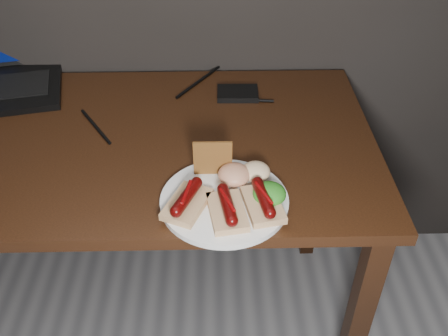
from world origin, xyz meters
TOP-DOWN VIEW (x-y plane):
  - desk at (0.00, 1.38)m, footprint 1.40×0.70m
  - hard_drive at (0.37, 1.58)m, footprint 0.12×0.08m
  - desk_cables at (0.03, 1.52)m, footprint 0.93×0.41m
  - plate at (0.32, 1.13)m, footprint 0.32×0.32m
  - bread_sausage_left at (0.24, 1.11)m, footprint 0.11×0.13m
  - bread_sausage_center at (0.32, 1.09)m, footprint 0.09×0.12m
  - bread_sausage_right at (0.40, 1.10)m, footprint 0.09×0.13m
  - crispbread at (0.30, 1.22)m, footprint 0.08×0.01m
  - salad_greens at (0.41, 1.13)m, footprint 0.07×0.07m
  - salsa_mound at (0.34, 1.19)m, footprint 0.07×0.07m
  - coleslaw_mound at (0.39, 1.20)m, footprint 0.06×0.06m

SIDE VIEW (x-z plane):
  - desk at x=0.00m, z-range 0.29..1.04m
  - desk_cables at x=0.03m, z-range 0.75..0.76m
  - plate at x=0.32m, z-range 0.75..0.76m
  - hard_drive at x=0.37m, z-range 0.75..0.77m
  - bread_sausage_left at x=0.24m, z-range 0.76..0.80m
  - bread_sausage_center at x=0.32m, z-range 0.76..0.80m
  - bread_sausage_right at x=0.40m, z-range 0.76..0.80m
  - coleslaw_mound at x=0.39m, z-range 0.76..0.80m
  - salad_greens at x=0.41m, z-range 0.76..0.80m
  - salsa_mound at x=0.34m, z-range 0.76..0.80m
  - crispbread at x=0.30m, z-range 0.76..0.85m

